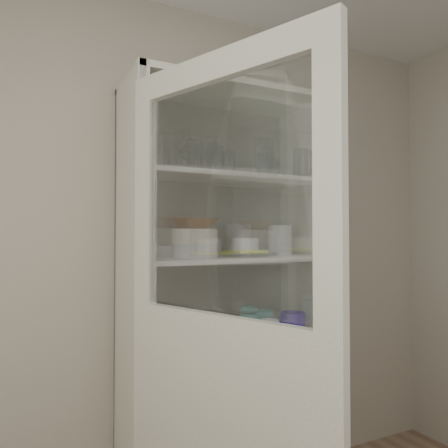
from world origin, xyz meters
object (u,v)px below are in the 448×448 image
pantry_cabinet (219,318)px  goblet_2 (220,163)px  goblet_3 (273,169)px  cream_dish (225,411)px  mug_teal (263,321)px  measuring_cups (194,339)px  plate_stack_front (195,251)px  terracotta_bowl (195,224)px  grey_bowl_stack (280,240)px  tin_box (267,405)px  plate_stack_back (170,251)px  goblet_1 (216,162)px  glass_platter (245,254)px  yellow_trivet (245,251)px  cream_bowl (195,236)px  goblet_0 (187,160)px  white_ramekin (245,244)px  cupboard_door (221,383)px  teal_jar (249,321)px  mug_white (270,329)px  white_canister (163,328)px

pantry_cabinet → goblet_2: bearing=28.0°
goblet_3 → cream_dish: (-0.35, -0.10, -1.25)m
mug_teal → measuring_cups: (-0.43, -0.08, -0.04)m
pantry_cabinet → plate_stack_front: (-0.19, -0.13, 0.36)m
terracotta_bowl → mug_teal: bearing=11.1°
terracotta_bowl → grey_bowl_stack: bearing=8.0°
tin_box → goblet_2: bearing=156.9°
plate_stack_back → tin_box: 0.94m
mug_teal → goblet_2: bearing=164.0°
goblet_1 → glass_platter: bearing=-52.2°
goblet_1 → glass_platter: size_ratio=0.56×
plate_stack_back → yellow_trivet: (0.35, -0.14, -0.00)m
goblet_3 → cream_bowl: 0.68m
pantry_cabinet → measuring_cups: size_ratio=21.88×
goblet_0 → glass_platter: size_ratio=0.55×
goblet_1 → measuring_cups: 0.91m
yellow_trivet → terracotta_bowl: bearing=-171.8°
white_ramekin → plate_stack_front: bearing=-171.8°
cupboard_door → measuring_cups: size_ratio=20.83×
cream_bowl → goblet_2: bearing=34.7°
pantry_cabinet → goblet_0: size_ratio=11.27×
mug_teal → teal_jar: 0.08m
pantry_cabinet → mug_white: (0.18, -0.20, -0.03)m
yellow_trivet → mug_teal: 0.40m
mug_teal → mug_white: mug_teal is taller
white_ramekin → tin_box: white_ramekin is taller
cream_bowl → tin_box: size_ratio=1.10×
white_ramekin → terracotta_bowl: bearing=-171.8°
measuring_cups → cream_dish: 0.44m
cream_bowl → cream_dish: bearing=19.3°
goblet_3 → tin_box: 1.26m
plate_stack_front → cream_dish: size_ratio=1.05×
goblet_2 → tin_box: size_ratio=0.89×
cream_bowl → mug_white: 0.59m
plate_stack_back → measuring_cups: bearing=-71.9°
glass_platter → teal_jar: glass_platter is taller
glass_platter → mug_white: (0.08, -0.11, -0.36)m
white_ramekin → mug_white: white_ramekin is taller
goblet_3 → white_ramekin: 0.50m
plate_stack_front → yellow_trivet: bearing=8.2°
cupboard_door → mug_white: size_ratio=20.29×
cupboard_door → mug_white: 0.72m
pantry_cabinet → goblet_3: bearing=6.3°
cupboard_door → terracotta_bowl: 0.81m
glass_platter → yellow_trivet: yellow_trivet is taller
goblet_3 → plate_stack_front: 0.72m
cupboard_door → goblet_1: bearing=133.4°
white_canister → pantry_cabinet: bearing=7.3°
goblet_3 → measuring_cups: (-0.54, -0.16, -0.86)m
pantry_cabinet → yellow_trivet: size_ratio=12.20×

